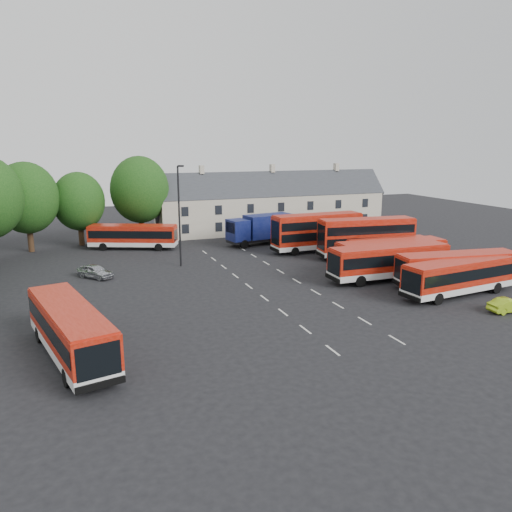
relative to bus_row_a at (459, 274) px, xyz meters
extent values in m
plane|color=black|center=(-16.29, 7.30, -1.91)|extent=(140.00, 140.00, 0.00)
cube|color=beige|center=(-16.29, -6.70, -1.90)|extent=(0.15, 1.80, 0.01)
cube|color=beige|center=(-16.29, -2.70, -1.90)|extent=(0.15, 1.80, 0.01)
cube|color=beige|center=(-16.29, 1.30, -1.90)|extent=(0.15, 1.80, 0.01)
cube|color=beige|center=(-16.29, 5.30, -1.90)|extent=(0.15, 1.80, 0.01)
cube|color=beige|center=(-16.29, 9.30, -1.90)|extent=(0.15, 1.80, 0.01)
cube|color=beige|center=(-16.29, 13.30, -1.90)|extent=(0.15, 1.80, 0.01)
cube|color=beige|center=(-16.29, 17.30, -1.90)|extent=(0.15, 1.80, 0.01)
cube|color=beige|center=(-16.29, 21.30, -1.90)|extent=(0.15, 1.80, 0.01)
cube|color=beige|center=(-16.29, 25.30, -1.90)|extent=(0.15, 1.80, 0.01)
cube|color=beige|center=(-11.29, -6.70, -1.90)|extent=(0.15, 1.80, 0.01)
cube|color=beige|center=(-11.29, -2.70, -1.90)|extent=(0.15, 1.80, 0.01)
cube|color=beige|center=(-11.29, 1.30, -1.90)|extent=(0.15, 1.80, 0.01)
cube|color=beige|center=(-11.29, 5.30, -1.90)|extent=(0.15, 1.80, 0.01)
cube|color=beige|center=(-11.29, 9.30, -1.90)|extent=(0.15, 1.80, 0.01)
cube|color=beige|center=(-11.29, 13.30, -1.90)|extent=(0.15, 1.80, 0.01)
cube|color=beige|center=(-11.29, 17.30, -1.90)|extent=(0.15, 1.80, 0.01)
cube|color=beige|center=(-11.29, 21.30, -1.90)|extent=(0.15, 1.80, 0.01)
cube|color=beige|center=(-11.29, 25.30, -1.90)|extent=(0.15, 1.80, 0.01)
cylinder|color=black|center=(-36.29, 33.30, 0.10)|extent=(0.70, 0.70, 4.02)
ellipsoid|color=#11380F|center=(-36.29, 33.30, 4.77)|extent=(7.59, 7.59, 8.73)
cylinder|color=black|center=(-30.29, 35.30, -0.16)|extent=(0.70, 0.70, 3.50)
ellipsoid|color=#11380F|center=(-30.29, 35.30, 3.90)|extent=(6.60, 6.60, 7.59)
cylinder|color=black|center=(-22.29, 36.30, 0.19)|extent=(0.70, 0.70, 4.20)
ellipsoid|color=#11380F|center=(-22.29, 36.30, 5.06)|extent=(7.92, 7.92, 9.11)
cube|color=beige|center=(-2.29, 37.30, 0.84)|extent=(35.00, 7.00, 5.50)
cube|color=#2D3035|center=(-2.29, 37.30, 3.59)|extent=(35.70, 7.13, 7.13)
cube|color=beige|center=(-13.29, 37.30, 7.56)|extent=(0.60, 0.90, 1.20)
cube|color=beige|center=(-2.29, 37.30, 7.56)|extent=(0.60, 0.90, 1.20)
cube|color=beige|center=(8.71, 37.30, 7.56)|extent=(0.60, 0.90, 1.20)
cube|color=silver|center=(0.00, 0.00, -1.12)|extent=(11.43, 3.73, 0.56)
cube|color=#A31A0A|center=(0.00, 0.00, 0.16)|extent=(11.43, 3.73, 1.99)
cube|color=black|center=(0.00, 0.00, 0.21)|extent=(10.99, 3.74, 0.97)
cube|color=#A31A0A|center=(0.00, 0.00, 1.21)|extent=(11.20, 3.60, 0.12)
cylinder|color=black|center=(-3.45, -1.53, -1.40)|extent=(1.05, 0.39, 1.02)
cylinder|color=black|center=(3.45, 1.53, -1.40)|extent=(1.05, 0.39, 1.02)
cube|color=silver|center=(1.72, 2.06, -1.09)|extent=(11.83, 4.24, 0.58)
cube|color=#A31A0A|center=(1.72, 2.06, 0.22)|extent=(11.83, 4.24, 2.05)
cube|color=black|center=(1.72, 2.06, 0.28)|extent=(11.38, 4.24, 1.00)
cube|color=#A31A0A|center=(1.72, 2.06, 1.30)|extent=(11.58, 4.10, 0.13)
cylinder|color=black|center=(-2.11, 1.40, -1.38)|extent=(1.08, 0.44, 1.05)
cylinder|color=black|center=(5.56, 2.71, -1.38)|extent=(1.08, 0.44, 1.05)
cube|color=silver|center=(-2.68, 6.52, -1.05)|extent=(12.22, 3.04, 0.61)
cube|color=#A31A0A|center=(-2.68, 6.52, 0.33)|extent=(12.22, 3.04, 2.16)
cube|color=black|center=(-2.68, 6.52, 0.39)|extent=(11.74, 3.09, 1.05)
cube|color=#A31A0A|center=(-2.68, 6.52, 1.46)|extent=(11.98, 2.92, 0.13)
cylinder|color=black|center=(-6.60, 5.36, -1.35)|extent=(1.11, 0.33, 1.11)
cylinder|color=black|center=(1.24, 7.68, -1.35)|extent=(1.11, 0.33, 1.11)
cube|color=silver|center=(-0.63, 9.06, -1.08)|extent=(11.89, 3.20, 0.59)
cube|color=#A31A0A|center=(-0.63, 9.06, 0.26)|extent=(11.89, 3.20, 2.09)
cube|color=black|center=(-0.63, 9.06, 0.32)|extent=(11.43, 3.24, 1.02)
cube|color=#A31A0A|center=(-0.63, 9.06, 1.36)|extent=(11.65, 3.08, 0.13)
cylinder|color=black|center=(-4.46, 8.02, -1.37)|extent=(1.08, 0.35, 1.07)
cylinder|color=black|center=(3.19, 10.10, -1.37)|extent=(1.08, 0.35, 1.07)
cube|color=silver|center=(1.65, 12.58, -1.22)|extent=(9.84, 2.54, 0.49)
cube|color=#A31A0A|center=(1.65, 12.58, -0.11)|extent=(9.84, 2.54, 1.73)
cube|color=black|center=(1.65, 12.58, -0.06)|extent=(9.45, 2.58, 0.84)
cube|color=#A31A0A|center=(1.65, 12.58, 0.80)|extent=(9.64, 2.44, 0.11)
cylinder|color=black|center=(-1.51, 11.68, -1.46)|extent=(0.90, 0.28, 0.89)
cylinder|color=black|center=(4.81, 13.48, -1.46)|extent=(0.90, 0.28, 0.89)
cube|color=silver|center=(0.73, 15.77, -1.11)|extent=(11.56, 3.88, 0.57)
cube|color=#A31A0A|center=(0.73, 15.77, 0.90)|extent=(11.56, 3.88, 3.45)
cube|color=black|center=(0.73, 15.77, 0.23)|extent=(11.12, 3.89, 0.98)
cube|color=#A31A0A|center=(0.73, 15.77, 2.68)|extent=(11.32, 3.75, 0.12)
cylinder|color=black|center=(-3.01, 15.04, -1.39)|extent=(1.06, 0.41, 1.03)
cylinder|color=black|center=(4.47, 16.50, -1.39)|extent=(1.06, 0.41, 1.03)
cube|color=black|center=(0.73, 15.77, 1.57)|extent=(11.12, 3.89, 0.98)
cube|color=silver|center=(-3.05, 20.91, -1.10)|extent=(11.49, 2.92, 0.57)
cube|color=#A31A0A|center=(-3.05, 20.91, 0.92)|extent=(11.49, 2.92, 3.48)
cube|color=black|center=(-3.05, 20.91, 0.25)|extent=(11.04, 2.97, 0.99)
cube|color=#A31A0A|center=(-3.05, 20.91, 2.71)|extent=(11.26, 2.81, 0.12)
cylinder|color=black|center=(-6.67, 19.63, -1.39)|extent=(1.05, 0.32, 1.04)
cylinder|color=black|center=(0.57, 22.19, -1.39)|extent=(1.05, 0.32, 1.04)
cube|color=black|center=(-3.05, 20.91, 1.60)|extent=(11.04, 2.97, 0.99)
cube|color=silver|center=(-32.13, -1.87, -1.07)|extent=(5.28, 12.20, 0.59)
cube|color=#A31A0A|center=(-32.13, -1.87, 0.28)|extent=(5.28, 12.20, 2.11)
cube|color=black|center=(-32.13, -1.87, 0.34)|extent=(5.24, 11.75, 1.03)
cube|color=#A31A0A|center=(-32.13, -1.87, 1.39)|extent=(5.12, 11.94, 0.13)
cylinder|color=black|center=(-30.09, -5.31, -1.37)|extent=(0.54, 1.12, 1.08)
cylinder|color=black|center=(-34.17, 1.57, -1.37)|extent=(0.54, 1.12, 1.08)
cube|color=silver|center=(-24.24, 30.36, -1.14)|extent=(11.05, 6.56, 0.55)
cube|color=#A31A0A|center=(-24.24, 30.36, 0.11)|extent=(11.05, 6.56, 1.94)
cube|color=black|center=(-24.24, 30.36, 0.16)|extent=(10.67, 6.44, 0.95)
cube|color=#A31A0A|center=(-24.24, 30.36, 1.13)|extent=(10.81, 6.38, 0.12)
cylinder|color=black|center=(-27.90, 30.69, -1.41)|extent=(1.02, 0.64, 1.00)
cylinder|color=black|center=(-20.57, 30.03, -1.41)|extent=(1.02, 0.64, 1.00)
cube|color=black|center=(-8.10, 27.44, -1.18)|extent=(9.22, 3.91, 0.34)
cube|color=#0D154E|center=(-11.40, 26.85, 0.33)|extent=(2.69, 3.14, 2.68)
cube|color=black|center=(-12.44, 26.66, 0.73)|extent=(0.53, 2.36, 1.34)
cube|color=#0D154E|center=(-6.83, 27.66, 0.49)|extent=(6.76, 3.87, 3.02)
cylinder|color=black|center=(-10.95, 25.64, -1.35)|extent=(1.15, 0.50, 1.12)
cylinder|color=black|center=(-4.98, 29.28, -1.35)|extent=(1.15, 0.50, 1.12)
imported|color=#B6B8BE|center=(-29.63, 17.51, -1.23)|extent=(3.80, 4.10, 1.36)
imported|color=#9DC81E|center=(0.60, -4.97, -1.34)|extent=(3.48, 1.28, 1.14)
cylinder|color=black|center=(-20.54, 19.39, 3.50)|extent=(0.19, 0.19, 10.82)
cube|color=black|center=(-20.24, 19.29, 8.91)|extent=(0.70, 0.46, 0.19)
camera|label=1|loc=(-31.70, -33.21, 11.26)|focal=35.00mm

